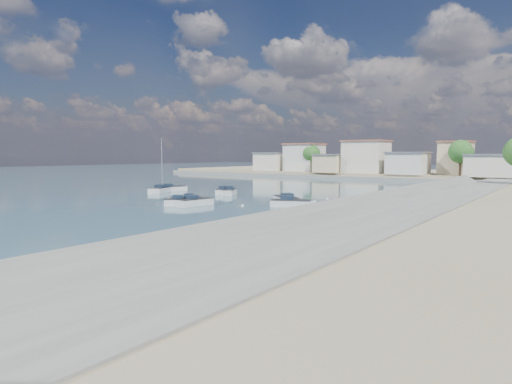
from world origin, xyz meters
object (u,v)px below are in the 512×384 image
at_px(motorboat_a, 196,202).
at_px(motorboat_f, 223,191).
at_px(motorboat_e, 171,189).
at_px(motorboat_h, 293,204).
at_px(motorboat_b, 183,203).
at_px(motorboat_c, 285,200).
at_px(motorboat_d, 184,201).
at_px(motorboat_g, 229,192).
at_px(sailboat, 163,189).

xyz_separation_m(motorboat_a, motorboat_f, (-7.30, 13.29, -0.00)).
bearing_deg(motorboat_e, motorboat_h, -12.54).
distance_m(motorboat_b, motorboat_h, 13.14).
relative_size(motorboat_a, motorboat_c, 0.99).
distance_m(motorboat_b, motorboat_d, 1.86).
xyz_separation_m(motorboat_a, motorboat_e, (-17.69, 11.95, -0.00)).
bearing_deg(motorboat_f, motorboat_b, -66.32).
xyz_separation_m(motorboat_b, motorboat_g, (-4.61, 13.86, 0.00)).
relative_size(motorboat_a, motorboat_e, 0.87).
relative_size(motorboat_c, motorboat_e, 0.88).
bearing_deg(motorboat_b, motorboat_f, 113.68).
bearing_deg(motorboat_h, motorboat_f, 156.68).
bearing_deg(motorboat_d, motorboat_b, -46.86).
height_order(motorboat_a, motorboat_h, same).
bearing_deg(motorboat_a, sailboat, 150.25).
bearing_deg(motorboat_g, motorboat_a, -66.30).
xyz_separation_m(motorboat_b, motorboat_c, (8.08, 9.94, 0.00)).
bearing_deg(motorboat_d, motorboat_e, 142.63).
bearing_deg(motorboat_e, motorboat_a, -34.04).
bearing_deg(motorboat_c, motorboat_e, 172.55).
height_order(motorboat_a, motorboat_f, same).
bearing_deg(sailboat, motorboat_f, 17.86).
bearing_deg(sailboat, motorboat_h, -8.73).
xyz_separation_m(motorboat_g, motorboat_h, (15.74, -6.88, -0.00)).
relative_size(motorboat_b, motorboat_f, 0.95).
bearing_deg(motorboat_h, motorboat_e, 167.46).
bearing_deg(motorboat_h, motorboat_c, 135.85).
distance_m(motorboat_d, motorboat_e, 19.48).
distance_m(motorboat_b, motorboat_g, 14.61).
bearing_deg(motorboat_e, motorboat_b, -38.19).
bearing_deg(motorboat_a, motorboat_f, 118.78).
distance_m(motorboat_c, motorboat_h, 4.24).
xyz_separation_m(motorboat_d, motorboat_g, (-3.34, 12.50, 0.00)).
distance_m(motorboat_e, motorboat_f, 10.47).
distance_m(motorboat_f, sailboat, 10.72).
relative_size(motorboat_c, motorboat_f, 1.27).
distance_m(motorboat_f, motorboat_g, 1.88).
distance_m(motorboat_h, sailboat, 28.03).
distance_m(motorboat_a, motorboat_d, 2.21).
height_order(motorboat_c, motorboat_g, same).
distance_m(motorboat_c, motorboat_e, 25.05).
height_order(motorboat_a, sailboat, sailboat).
height_order(motorboat_c, sailboat, sailboat).
bearing_deg(motorboat_a, motorboat_b, -127.15).
bearing_deg(motorboat_g, motorboat_h, -23.61).
relative_size(motorboat_a, sailboat, 0.59).
relative_size(motorboat_f, motorboat_g, 0.96).
bearing_deg(motorboat_f, motorboat_d, -68.84).
xyz_separation_m(motorboat_b, sailboat, (-16.57, 11.24, 0.03)).
height_order(motorboat_a, motorboat_d, same).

